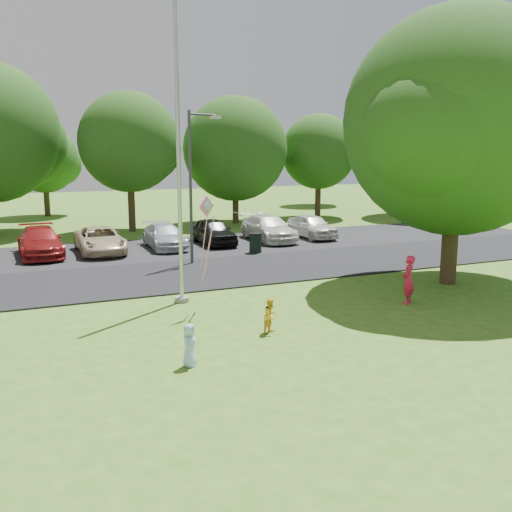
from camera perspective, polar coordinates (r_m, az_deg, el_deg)
name	(u,v)px	position (r m, az deg, el deg)	size (l,w,h in m)	color
ground	(347,331)	(16.87, 9.11, -7.37)	(120.00, 120.00, 0.00)	#3D6B1C
park_road	(234,270)	(24.65, -2.18, -1.42)	(60.00, 6.00, 0.06)	black
parking_strip	(190,247)	(30.69, -6.60, 0.91)	(42.00, 7.00, 0.06)	black
flagpole	(179,180)	(19.22, -7.70, 7.53)	(0.50, 0.50, 10.00)	#B7BABF
street_lamp	(195,173)	(25.93, -6.14, 8.25)	(1.81, 0.96, 6.87)	#3F3F44
trash_can	(255,243)	(28.60, -0.06, 1.27)	(0.66, 0.66, 1.04)	black
big_tree	(457,127)	(22.92, 19.42, 12.04)	(9.16, 8.47, 10.41)	#332316
tree_row	(173,141)	(39.09, -8.32, 11.31)	(64.35, 11.94, 10.88)	#332316
horizon_trees	(171,160)	(49.05, -8.46, 9.50)	(77.46, 7.20, 7.02)	#332316
parked_cars	(182,234)	(30.56, -7.45, 2.20)	(16.80, 5.06, 1.41)	maroon
woman	(408,280)	(19.94, 14.97, -2.32)	(0.61, 0.40, 1.66)	#E01D43
child_yellow	(271,316)	(16.33, 1.49, -5.98)	(0.49, 0.38, 1.01)	yellow
child_blue	(189,345)	(13.99, -6.67, -8.84)	(0.52, 0.34, 1.06)	#A6CAFF
kite	(211,220)	(18.10, -4.51, 3.60)	(6.80, 2.15, 2.83)	pink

